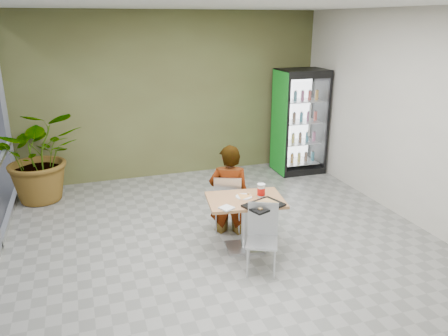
{
  "coord_description": "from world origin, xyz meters",
  "views": [
    {
      "loc": [
        -1.77,
        -4.9,
        3.0
      ],
      "look_at": [
        0.12,
        0.7,
        1.0
      ],
      "focal_mm": 35.0,
      "sensor_mm": 36.0,
      "label": 1
    }
  ],
  "objects_px": {
    "soda_cup": "(261,191)",
    "chair_near": "(262,232)",
    "cafeteria_tray": "(264,205)",
    "potted_plant": "(40,155)",
    "seated_woman": "(229,198)",
    "dining_table": "(245,213)",
    "chair_far": "(228,200)",
    "beverage_fridge": "(300,122)"
  },
  "relations": [
    {
      "from": "chair_near",
      "to": "soda_cup",
      "type": "height_order",
      "value": "soda_cup"
    },
    {
      "from": "chair_far",
      "to": "seated_woman",
      "type": "xyz_separation_m",
      "value": [
        0.04,
        0.04,
        -0.0
      ]
    },
    {
      "from": "seated_woman",
      "to": "beverage_fridge",
      "type": "xyz_separation_m",
      "value": [
        2.28,
        2.17,
        0.53
      ]
    },
    {
      "from": "soda_cup",
      "to": "chair_near",
      "type": "bearing_deg",
      "value": -110.6
    },
    {
      "from": "chair_far",
      "to": "seated_woman",
      "type": "distance_m",
      "value": 0.05
    },
    {
      "from": "cafeteria_tray",
      "to": "beverage_fridge",
      "type": "height_order",
      "value": "beverage_fridge"
    },
    {
      "from": "dining_table",
      "to": "beverage_fridge",
      "type": "relative_size",
      "value": 0.52
    },
    {
      "from": "potted_plant",
      "to": "cafeteria_tray",
      "type": "bearing_deg",
      "value": -47.53
    },
    {
      "from": "chair_near",
      "to": "beverage_fridge",
      "type": "bearing_deg",
      "value": 81.46
    },
    {
      "from": "soda_cup",
      "to": "beverage_fridge",
      "type": "height_order",
      "value": "beverage_fridge"
    },
    {
      "from": "chair_far",
      "to": "potted_plant",
      "type": "xyz_separation_m",
      "value": [
        -2.64,
        2.21,
        0.29
      ]
    },
    {
      "from": "dining_table",
      "to": "beverage_fridge",
      "type": "height_order",
      "value": "beverage_fridge"
    },
    {
      "from": "cafeteria_tray",
      "to": "potted_plant",
      "type": "distance_m",
      "value": 4.18
    },
    {
      "from": "dining_table",
      "to": "soda_cup",
      "type": "height_order",
      "value": "soda_cup"
    },
    {
      "from": "chair_near",
      "to": "cafeteria_tray",
      "type": "bearing_deg",
      "value": 89.95
    },
    {
      "from": "chair_near",
      "to": "cafeteria_tray",
      "type": "xyz_separation_m",
      "value": [
        0.1,
        0.21,
        0.26
      ]
    },
    {
      "from": "chair_near",
      "to": "cafeteria_tray",
      "type": "distance_m",
      "value": 0.35
    },
    {
      "from": "dining_table",
      "to": "beverage_fridge",
      "type": "xyz_separation_m",
      "value": [
        2.26,
        2.76,
        0.51
      ]
    },
    {
      "from": "dining_table",
      "to": "seated_woman",
      "type": "height_order",
      "value": "seated_woman"
    },
    {
      "from": "chair_near",
      "to": "potted_plant",
      "type": "height_order",
      "value": "potted_plant"
    },
    {
      "from": "seated_woman",
      "to": "potted_plant",
      "type": "bearing_deg",
      "value": -17.08
    },
    {
      "from": "seated_woman",
      "to": "cafeteria_tray",
      "type": "bearing_deg",
      "value": 121.35
    },
    {
      "from": "beverage_fridge",
      "to": "chair_near",
      "type": "bearing_deg",
      "value": -122.89
    },
    {
      "from": "chair_far",
      "to": "soda_cup",
      "type": "relative_size",
      "value": 4.68
    },
    {
      "from": "dining_table",
      "to": "cafeteria_tray",
      "type": "relative_size",
      "value": 2.3
    },
    {
      "from": "seated_woman",
      "to": "chair_near",
      "type": "bearing_deg",
      "value": 114.4
    },
    {
      "from": "dining_table",
      "to": "seated_woman",
      "type": "xyz_separation_m",
      "value": [
        -0.02,
        0.6,
        -0.02
      ]
    },
    {
      "from": "dining_table",
      "to": "chair_far",
      "type": "relative_size",
      "value": 1.23
    },
    {
      "from": "chair_far",
      "to": "beverage_fridge",
      "type": "distance_m",
      "value": 3.24
    },
    {
      "from": "seated_woman",
      "to": "cafeteria_tray",
      "type": "height_order",
      "value": "seated_woman"
    },
    {
      "from": "chair_near",
      "to": "soda_cup",
      "type": "xyz_separation_m",
      "value": [
        0.19,
        0.5,
        0.34
      ]
    },
    {
      "from": "chair_near",
      "to": "potted_plant",
      "type": "bearing_deg",
      "value": 155.19
    },
    {
      "from": "chair_far",
      "to": "seated_woman",
      "type": "bearing_deg",
      "value": -111.76
    },
    {
      "from": "chair_near",
      "to": "beverage_fridge",
      "type": "distance_m",
      "value": 4.01
    },
    {
      "from": "cafeteria_tray",
      "to": "potted_plant",
      "type": "relative_size",
      "value": 0.29
    },
    {
      "from": "seated_woman",
      "to": "soda_cup",
      "type": "height_order",
      "value": "seated_woman"
    },
    {
      "from": "beverage_fridge",
      "to": "seated_woman",
      "type": "bearing_deg",
      "value": -135.13
    },
    {
      "from": "chair_far",
      "to": "seated_woman",
      "type": "relative_size",
      "value": 0.54
    },
    {
      "from": "potted_plant",
      "to": "beverage_fridge",
      "type": "bearing_deg",
      "value": -0.12
    },
    {
      "from": "seated_woman",
      "to": "soda_cup",
      "type": "relative_size",
      "value": 8.61
    },
    {
      "from": "dining_table",
      "to": "soda_cup",
      "type": "relative_size",
      "value": 5.75
    },
    {
      "from": "dining_table",
      "to": "seated_woman",
      "type": "distance_m",
      "value": 0.6
    }
  ]
}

